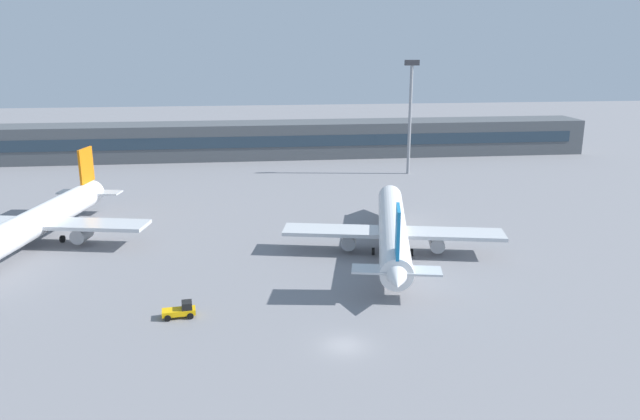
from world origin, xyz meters
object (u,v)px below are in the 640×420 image
object	(u,v)px
baggage_tug_yellow	(181,310)
floodlight_tower_west	(410,109)
airplane_near	(393,228)
airplane_mid	(33,224)

from	to	relation	value
baggage_tug_yellow	floodlight_tower_west	xyz separation A→B (m)	(44.11, 71.16, 13.88)
airplane_near	floodlight_tower_west	world-z (taller)	floodlight_tower_west
airplane_mid	baggage_tug_yellow	bearing A→B (deg)	-48.58
airplane_near	floodlight_tower_west	bearing A→B (deg)	72.91
airplane_near	airplane_mid	bearing A→B (deg)	171.84
airplane_near	airplane_mid	size ratio (longest dim) A/B	0.95
baggage_tug_yellow	floodlight_tower_west	size ratio (longest dim) A/B	0.15
airplane_near	baggage_tug_yellow	xyz separation A→B (m)	(-28.17, -19.29, -2.59)
airplane_near	airplane_mid	distance (m)	52.27
airplane_mid	floodlight_tower_west	distance (m)	81.74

